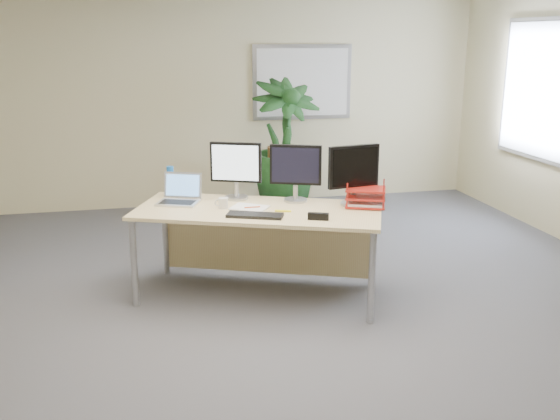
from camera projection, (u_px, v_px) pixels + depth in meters
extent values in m
plane|color=#4D4D52|center=(276.00, 344.00, 4.46)|extent=(8.00, 8.00, 0.00)
cube|color=beige|center=(209.00, 100.00, 7.86)|extent=(7.00, 0.04, 2.70)
cube|color=#A2A2A6|center=(302.00, 82.00, 8.02)|extent=(1.30, 0.03, 0.95)
cube|color=white|center=(303.00, 82.00, 8.01)|extent=(1.20, 0.01, 0.85)
cube|color=#A2A2A6|center=(537.00, 90.00, 6.93)|extent=(0.03, 1.30, 1.55)
cube|color=silver|center=(536.00, 90.00, 6.92)|extent=(0.01, 1.20, 1.45)
cube|color=#D6BA7E|center=(258.00, 211.00, 5.09)|extent=(2.16, 1.52, 0.03)
cube|color=#D6BA7E|center=(267.00, 240.00, 5.56)|extent=(1.76, 0.72, 0.61)
cylinder|color=#A2A3A7|center=(134.00, 263.00, 4.99)|extent=(0.05, 0.05, 0.73)
cylinder|color=#A2A3A7|center=(372.00, 278.00, 4.69)|extent=(0.05, 0.05, 0.73)
cylinder|color=#A2A3A7|center=(165.00, 235.00, 5.69)|extent=(0.05, 0.05, 0.73)
cylinder|color=#A2A3A7|center=(374.00, 247.00, 5.39)|extent=(0.05, 0.05, 0.73)
imported|color=#133615|center=(284.00, 154.00, 7.54)|extent=(1.04, 1.04, 1.50)
cylinder|color=#A2A3A7|center=(237.00, 198.00, 5.40)|extent=(0.20, 0.20, 0.02)
cylinder|color=#A2A3A7|center=(236.00, 190.00, 5.38)|extent=(0.04, 0.04, 0.12)
cube|color=black|center=(236.00, 162.00, 5.31)|extent=(0.42, 0.20, 0.34)
cube|color=white|center=(235.00, 163.00, 5.29)|extent=(0.37, 0.15, 0.30)
cylinder|color=#A2A3A7|center=(295.00, 200.00, 5.31)|extent=(0.20, 0.20, 0.02)
cylinder|color=#A2A3A7|center=(295.00, 192.00, 5.29)|extent=(0.04, 0.04, 0.12)
cube|color=black|center=(296.00, 165.00, 5.23)|extent=(0.42, 0.20, 0.34)
cube|color=black|center=(295.00, 165.00, 5.21)|extent=(0.37, 0.15, 0.30)
cylinder|color=#A2A3A7|center=(353.00, 204.00, 5.20)|extent=(0.20, 0.20, 0.02)
cylinder|color=#A2A3A7|center=(353.00, 195.00, 5.18)|extent=(0.04, 0.04, 0.12)
cube|color=black|center=(354.00, 166.00, 5.11)|extent=(0.45, 0.12, 0.35)
cube|color=black|center=(355.00, 167.00, 5.09)|extent=(0.40, 0.08, 0.31)
cube|color=silver|center=(178.00, 203.00, 5.23)|extent=(0.39, 0.34, 0.02)
cube|color=black|center=(178.00, 202.00, 5.21)|extent=(0.32, 0.25, 0.00)
cube|color=silver|center=(183.00, 185.00, 5.33)|extent=(0.33, 0.18, 0.22)
cube|color=#60A1F7|center=(183.00, 185.00, 5.33)|extent=(0.29, 0.15, 0.18)
cube|color=black|center=(255.00, 215.00, 4.85)|extent=(0.46, 0.30, 0.02)
cylinder|color=silver|center=(223.00, 203.00, 5.09)|extent=(0.08, 0.08, 0.09)
torus|color=silver|center=(218.00, 203.00, 5.08)|extent=(0.06, 0.03, 0.06)
cube|color=white|center=(250.00, 208.00, 5.09)|extent=(0.36, 0.34, 0.01)
cylinder|color=#E54B19|center=(252.00, 207.00, 5.07)|extent=(0.13, 0.01, 0.01)
cylinder|color=#FFF41A|center=(283.00, 211.00, 4.99)|extent=(0.13, 0.06, 0.02)
cylinder|color=silver|center=(171.00, 184.00, 5.50)|extent=(0.06, 0.06, 0.20)
cylinder|color=blue|center=(170.00, 169.00, 5.46)|extent=(0.06, 0.06, 0.06)
cylinder|color=blue|center=(171.00, 183.00, 5.49)|extent=(0.07, 0.07, 0.06)
cube|color=#9E1B13|center=(365.00, 205.00, 5.14)|extent=(0.39, 0.34, 0.01)
cube|color=#9E1B13|center=(365.00, 197.00, 5.13)|extent=(0.39, 0.34, 0.01)
cube|color=#9E1B13|center=(366.00, 189.00, 5.11)|extent=(0.39, 0.34, 0.01)
cube|color=white|center=(365.00, 203.00, 5.14)|extent=(0.35, 0.31, 0.02)
cube|color=black|center=(318.00, 216.00, 4.77)|extent=(0.17, 0.10, 0.05)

